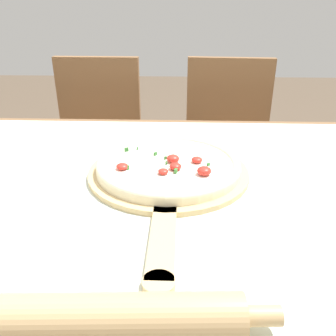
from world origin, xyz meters
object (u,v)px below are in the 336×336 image
Objects in this scene: pizza_peel at (168,176)px; rolling_pin at (106,317)px; chair_left at (98,143)px; pizza at (169,165)px; chair_right at (226,145)px.

rolling_pin reaches higher than pizza_peel.
pizza_peel is at bearing -64.54° from chair_left.
chair_left is (-0.30, 1.21, -0.25)m from rolling_pin.
pizza_peel is at bearing -90.74° from pizza.
pizza is 0.83m from chair_right.
chair_right is (0.30, 1.21, -0.25)m from rolling_pin.
rolling_pin is 1.27m from chair_right.
chair_right is (0.24, 0.76, -0.25)m from pizza.
chair_right is at bearing 72.65° from pizza.
pizza_peel is at bearing 82.23° from rolling_pin.
rolling_pin is at bearing -97.77° from pizza_peel.
chair_left is at bearing 103.79° from rolling_pin.
chair_left reaches higher than rolling_pin.
chair_left is (-0.36, 0.76, -0.25)m from pizza.
rolling_pin is (-0.06, -0.45, 0.00)m from pizza.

